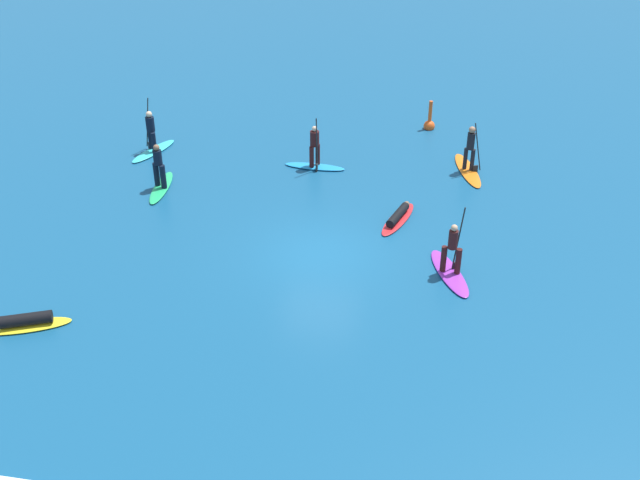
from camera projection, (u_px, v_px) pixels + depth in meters
The scene contains 9 objects.
ground_plane at pixel (320, 253), 24.54m from camera, with size 120.00×120.00×0.00m, color navy.
surfer_on_green_board at pixel (160, 177), 28.14m from camera, with size 0.82×2.69×1.81m.
surfer_on_yellow_board at pixel (25, 322), 21.13m from camera, with size 2.55×1.55×0.45m.
surfer_on_blue_board at pixel (315, 156), 29.65m from camera, with size 2.44×0.74×2.25m.
surfer_on_orange_board at pixel (469, 160), 29.41m from camera, with size 1.43×3.11×2.10m.
surfer_on_teal_board at pixel (152, 140), 30.92m from camera, with size 1.40×2.62×2.29m.
surfer_on_red_board at pixel (398, 217), 26.29m from camera, with size 1.32×2.61×0.39m.
surfer_on_purple_board at pixel (451, 263), 23.28m from camera, with size 1.67×2.77×2.26m.
marker_buoy at pixel (429, 124), 33.16m from camera, with size 0.50×0.50×1.40m.
Camera 1 is at (3.56, -20.40, 13.16)m, focal length 42.40 mm.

